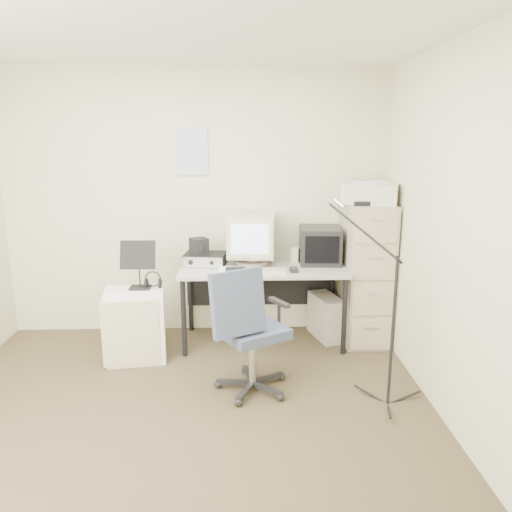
{
  "coord_description": "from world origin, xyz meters",
  "views": [
    {
      "loc": [
        0.43,
        -2.93,
        1.9
      ],
      "look_at": [
        0.55,
        0.95,
        0.95
      ],
      "focal_mm": 35.0,
      "sensor_mm": 36.0,
      "label": 1
    }
  ],
  "objects_px": {
    "filing_cabinet": "(365,273)",
    "office_chair": "(252,329)",
    "side_cart": "(136,325)",
    "desk": "(263,304)"
  },
  "relations": [
    {
      "from": "filing_cabinet",
      "to": "office_chair",
      "type": "distance_m",
      "value": 1.44
    },
    {
      "from": "office_chair",
      "to": "side_cart",
      "type": "height_order",
      "value": "office_chair"
    },
    {
      "from": "filing_cabinet",
      "to": "side_cart",
      "type": "distance_m",
      "value": 2.12
    },
    {
      "from": "filing_cabinet",
      "to": "desk",
      "type": "height_order",
      "value": "filing_cabinet"
    },
    {
      "from": "side_cart",
      "to": "desk",
      "type": "bearing_deg",
      "value": 8.07
    },
    {
      "from": "desk",
      "to": "side_cart",
      "type": "relative_size",
      "value": 2.46
    },
    {
      "from": "desk",
      "to": "side_cart",
      "type": "distance_m",
      "value": 1.16
    },
    {
      "from": "filing_cabinet",
      "to": "office_chair",
      "type": "bearing_deg",
      "value": -138.55
    },
    {
      "from": "filing_cabinet",
      "to": "office_chair",
      "type": "height_order",
      "value": "filing_cabinet"
    },
    {
      "from": "side_cart",
      "to": "filing_cabinet",
      "type": "bearing_deg",
      "value": 1.61
    }
  ]
}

